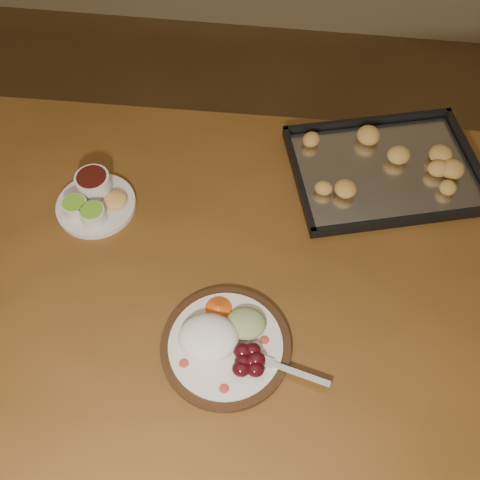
# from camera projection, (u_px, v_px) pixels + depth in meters

# --- Properties ---
(ground) EXTENTS (4.00, 4.00, 0.00)m
(ground) POSITION_uv_depth(u_px,v_px,m) (137.00, 406.00, 1.70)
(ground) COLOR brown
(ground) RESTS_ON ground
(dining_table) EXTENTS (1.52, 0.93, 0.75)m
(dining_table) POSITION_uv_depth(u_px,v_px,m) (218.00, 287.00, 1.20)
(dining_table) COLOR brown
(dining_table) RESTS_ON ground
(dinner_plate) EXTENTS (0.32, 0.25, 0.06)m
(dinner_plate) POSITION_uv_depth(u_px,v_px,m) (224.00, 342.00, 1.00)
(dinner_plate) COLOR black
(dinner_plate) RESTS_ON dining_table
(condiment_saucer) EXTENTS (0.18, 0.18, 0.06)m
(condiment_saucer) POSITION_uv_depth(u_px,v_px,m) (94.00, 200.00, 1.18)
(condiment_saucer) COLOR silver
(condiment_saucer) RESTS_ON dining_table
(baking_tray) EXTENTS (0.50, 0.42, 0.04)m
(baking_tray) POSITION_uv_depth(u_px,v_px,m) (386.00, 169.00, 1.24)
(baking_tray) COLOR black
(baking_tray) RESTS_ON dining_table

